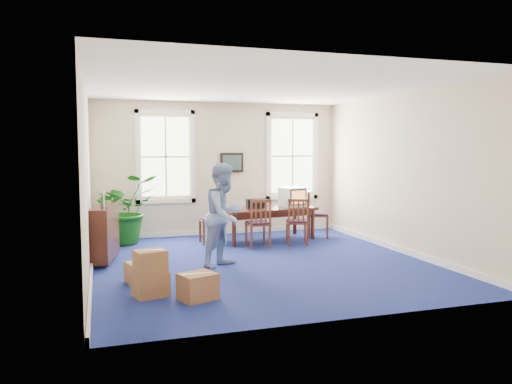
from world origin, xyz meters
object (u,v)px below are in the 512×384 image
object	(u,v)px
conference_table	(267,224)
credenza	(104,236)
man	(224,215)
chair_near_left	(258,223)
cardboard_boxes	(162,270)
potted_plant	(125,209)
crt_tv	(292,197)

from	to	relation	value
conference_table	credenza	world-z (taller)	credenza
conference_table	man	bearing A→B (deg)	-134.11
chair_near_left	man	distance (m)	1.86
conference_table	cardboard_boxes	bearing A→B (deg)	-137.36
man	cardboard_boxes	xyz separation A→B (m)	(-1.27, -1.37, -0.57)
man	potted_plant	distance (m)	3.18
crt_tv	chair_near_left	distance (m)	1.43
man	cardboard_boxes	size ratio (longest dim) A/B	1.51
man	potted_plant	xyz separation A→B (m)	(-1.57, 2.76, -0.15)
crt_tv	cardboard_boxes	xyz separation A→B (m)	(-3.45, -3.61, -0.62)
man	credenza	bearing A→B (deg)	114.33
conference_table	chair_near_left	bearing A→B (deg)	-130.15
conference_table	crt_tv	distance (m)	0.88
man	potted_plant	bearing A→B (deg)	79.77
chair_near_left	credenza	distance (m)	3.16
conference_table	man	xyz separation A→B (m)	(-1.53, -2.20, 0.55)
crt_tv	credenza	size ratio (longest dim) A/B	0.44
conference_table	chair_near_left	world-z (taller)	chair_near_left
crt_tv	chair_near_left	world-z (taller)	crt_tv
credenza	cardboard_boxes	bearing A→B (deg)	-60.45
crt_tv	potted_plant	bearing A→B (deg)	157.71
potted_plant	cardboard_boxes	xyz separation A→B (m)	(0.31, -4.12, -0.42)
chair_near_left	crt_tv	bearing A→B (deg)	-143.18
chair_near_left	potted_plant	size ratio (longest dim) A/B	0.68
chair_near_left	conference_table	bearing A→B (deg)	-120.17
man	credenza	xyz separation A→B (m)	(-2.04, 0.98, -0.44)
crt_tv	conference_table	bearing A→B (deg)	169.82
potted_plant	credenza	bearing A→B (deg)	-104.80
chair_near_left	cardboard_boxes	distance (m)	3.68
man	cardboard_boxes	distance (m)	1.95
crt_tv	cardboard_boxes	bearing A→B (deg)	-148.24
chair_near_left	cardboard_boxes	size ratio (longest dim) A/B	0.85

